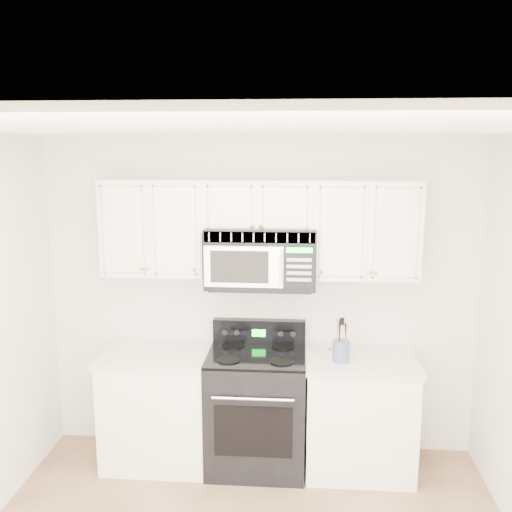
# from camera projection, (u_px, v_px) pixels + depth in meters

# --- Properties ---
(room) EXTENTS (3.51, 3.51, 2.61)m
(room) POSITION_uv_depth(u_px,v_px,m) (237.00, 385.00, 2.96)
(room) COLOR #A27E59
(room) RESTS_ON ground
(base_cabinet_left) EXTENTS (0.86, 0.65, 0.92)m
(base_cabinet_left) POSITION_uv_depth(u_px,v_px,m) (159.00, 410.00, 4.60)
(base_cabinet_left) COLOR white
(base_cabinet_left) RESTS_ON ground
(base_cabinet_right) EXTENTS (0.86, 0.65, 0.92)m
(base_cabinet_right) POSITION_uv_depth(u_px,v_px,m) (359.00, 417.00, 4.48)
(base_cabinet_right) COLOR white
(base_cabinet_right) RESTS_ON ground
(range) EXTENTS (0.76, 0.69, 1.12)m
(range) POSITION_uv_depth(u_px,v_px,m) (257.00, 407.00, 4.52)
(range) COLOR black
(range) RESTS_ON ground
(upper_cabinets) EXTENTS (2.44, 0.37, 0.75)m
(upper_cabinets) POSITION_uv_depth(u_px,v_px,m) (259.00, 223.00, 4.39)
(upper_cabinets) COLOR white
(upper_cabinets) RESTS_ON ground
(microwave) EXTENTS (0.84, 0.47, 0.46)m
(microwave) POSITION_uv_depth(u_px,v_px,m) (261.00, 257.00, 4.39)
(microwave) COLOR black
(microwave) RESTS_ON ground
(utensil_crock) EXTENTS (0.13, 0.13, 0.34)m
(utensil_crock) POSITION_uv_depth(u_px,v_px,m) (341.00, 350.00, 4.29)
(utensil_crock) COLOR #45557B
(utensil_crock) RESTS_ON base_cabinet_right
(shaker_salt) EXTENTS (0.04, 0.04, 0.09)m
(shaker_salt) POSITION_uv_depth(u_px,v_px,m) (331.00, 353.00, 4.33)
(shaker_salt) COLOR #ACA9C0
(shaker_salt) RESTS_ON base_cabinet_right
(shaker_pepper) EXTENTS (0.04, 0.04, 0.09)m
(shaker_pepper) POSITION_uv_depth(u_px,v_px,m) (341.00, 351.00, 4.40)
(shaker_pepper) COLOR #ACA9C0
(shaker_pepper) RESTS_ON base_cabinet_right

